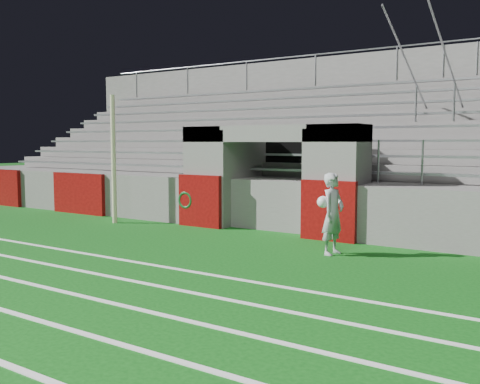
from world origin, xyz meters
The scene contains 5 objects.
ground centered at (0.00, 0.00, 0.00)m, with size 90.00×90.00×0.00m, color #0C4B0F.
field_post centered at (-4.16, 2.20, 1.73)m, with size 0.12×0.12×3.46m, color beige.
stadium_structure centered at (0.00, 7.97, 1.49)m, with size 26.00×8.48×5.42m.
goalkeeper_with_ball centered at (2.47, 1.63, 0.81)m, with size 0.48×0.62×1.60m.
hose_coil centered at (-2.24, 2.93, 0.72)m, with size 0.51×0.14×0.58m.
Camera 1 is at (6.64, -7.97, 2.19)m, focal length 40.00 mm.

